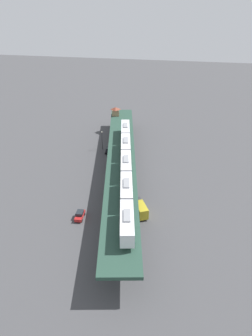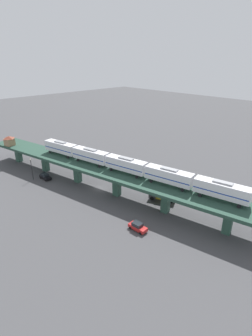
# 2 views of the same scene
# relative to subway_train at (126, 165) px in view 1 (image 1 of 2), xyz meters

# --- Properties ---
(ground_plane) EXTENTS (400.00, 400.00, 0.00)m
(ground_plane) POSITION_rel_subway_train_xyz_m (3.06, -8.19, -9.30)
(ground_plane) COLOR #424244
(elevated_viaduct) EXTENTS (26.26, 91.86, 6.76)m
(elevated_viaduct) POSITION_rel_subway_train_xyz_m (3.09, -8.34, -3.47)
(elevated_viaduct) COLOR #244135
(elevated_viaduct) RESTS_ON ground
(subway_train) EXTENTS (14.97, 61.74, 4.45)m
(subway_train) POSITION_rel_subway_train_xyz_m (0.00, 0.00, 0.00)
(subway_train) COLOR silver
(subway_train) RESTS_ON elevated_viaduct
(signal_hut) EXTENTS (3.79, 3.79, 3.40)m
(signal_hut) POSITION_rel_subway_train_xyz_m (13.03, -45.81, -0.74)
(signal_hut) COLOR #8C7251
(signal_hut) RESTS_ON elevated_viaduct
(street_car_black) EXTENTS (2.17, 4.50, 1.89)m
(street_car_black) POSITION_rel_subway_train_xyz_m (11.21, -25.20, -8.36)
(street_car_black) COLOR black
(street_car_black) RESTS_ON ground
(street_car_red) EXTENTS (2.15, 4.50, 1.89)m
(street_car_red) POSITION_rel_subway_train_xyz_m (9.30, 13.40, -8.36)
(street_car_red) COLOR #AD1E1E
(street_car_red) RESTS_ON ground
(delivery_truck) EXTENTS (5.20, 7.45, 3.20)m
(delivery_truck) POSITION_rel_subway_train_xyz_m (-5.38, 8.82, -7.54)
(delivery_truck) COLOR #333338
(delivery_truck) RESTS_ON ground
(street_lamp) EXTENTS (0.44, 0.44, 6.94)m
(street_lamp) POSITION_rel_subway_train_xyz_m (14.07, -27.68, -5.19)
(street_lamp) COLOR black
(street_lamp) RESTS_ON ground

